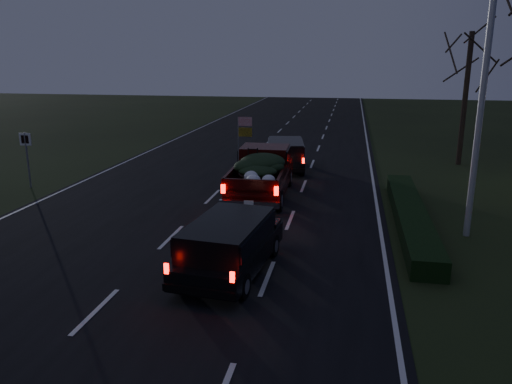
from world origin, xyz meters
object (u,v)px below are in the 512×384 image
(light_pole, at_px, (486,64))
(pickup_truck, at_px, (262,170))
(rear_suv, at_px, (229,241))
(lead_suv, at_px, (285,152))

(light_pole, relative_size, pickup_truck, 1.60)
(pickup_truck, distance_m, rear_suv, 7.97)
(pickup_truck, xyz_separation_m, lead_suv, (0.32, 5.21, -0.15))
(rear_suv, bearing_deg, lead_suv, 97.06)
(light_pole, bearing_deg, lead_suv, 129.29)
(light_pole, relative_size, rear_suv, 2.03)
(light_pole, distance_m, rear_suv, 9.39)
(rear_suv, bearing_deg, light_pole, 38.29)
(lead_suv, bearing_deg, light_pole, -59.20)
(light_pole, relative_size, lead_suv, 1.98)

